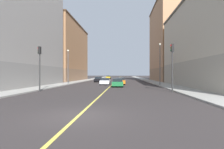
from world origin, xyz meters
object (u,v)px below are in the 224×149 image
at_px(traffic_light_right_near, 40,62).
at_px(car_black, 98,79).
at_px(car_white, 105,81).
at_px(car_orange, 120,81).
at_px(building_right_midblock, 62,53).
at_px(traffic_light_left_near, 172,61).
at_px(building_left_near, 220,43).
at_px(car_blue, 121,80).
at_px(car_yellow, 108,77).
at_px(building_left_mid, 174,42).
at_px(street_lamp_left_near, 160,60).
at_px(car_green, 118,83).
at_px(street_lamp_right_near, 68,63).

bearing_deg(traffic_light_right_near, car_black, 81.83).
bearing_deg(car_white, car_orange, 19.59).
height_order(building_right_midblock, traffic_light_left_near, building_right_midblock).
bearing_deg(traffic_light_right_near, building_left_near, 16.25).
bearing_deg(car_blue, traffic_light_left_near, -74.59).
xyz_separation_m(car_white, car_yellow, (-3.14, 43.34, 0.01)).
relative_size(traffic_light_right_near, car_blue, 1.34).
bearing_deg(building_left_near, building_left_mid, 90.00).
bearing_deg(building_right_midblock, street_lamp_left_near, -39.00).
height_order(building_left_near, car_green, building_left_near).
relative_size(building_left_near, street_lamp_left_near, 3.43).
xyz_separation_m(traffic_light_right_near, street_lamp_left_near, (16.76, 11.85, 1.14)).
xyz_separation_m(car_black, car_blue, (5.81, -1.87, -0.07)).
bearing_deg(traffic_light_right_near, car_yellow, 86.61).
distance_m(traffic_light_left_near, car_yellow, 58.56).
xyz_separation_m(building_right_midblock, street_lamp_right_near, (8.07, -18.79, -4.43)).
bearing_deg(building_left_mid, traffic_light_right_near, -127.88).
xyz_separation_m(street_lamp_left_near, car_white, (-10.24, 1.97, -4.04)).
bearing_deg(traffic_light_left_near, building_left_near, 38.53).
xyz_separation_m(car_yellow, car_green, (5.77, -48.74, -0.00)).
height_order(building_right_midblock, car_green, building_right_midblock).
relative_size(street_lamp_left_near, car_yellow, 1.84).
height_order(traffic_light_left_near, street_lamp_right_near, street_lamp_right_near).
distance_m(building_right_midblock, car_white, 25.83).
relative_size(building_right_midblock, traffic_light_right_near, 4.71).
height_order(building_right_midblock, car_yellow, building_right_midblock).
xyz_separation_m(traffic_light_right_near, car_blue, (9.39, 23.07, -2.95)).
distance_m(building_right_midblock, car_black, 16.91).
height_order(building_left_near, car_orange, building_left_near).
xyz_separation_m(street_lamp_right_near, car_orange, (10.50, 0.91, -3.65)).
distance_m(street_lamp_right_near, car_orange, 11.16).
bearing_deg(traffic_light_left_near, car_black, 116.01).
height_order(car_white, car_orange, car_orange).
bearing_deg(building_left_mid, street_lamp_right_near, -145.19).
bearing_deg(car_black, car_blue, -17.80).
distance_m(building_left_mid, car_white, 27.89).
xyz_separation_m(building_right_midblock, car_white, (15.58, -18.94, -8.09)).
bearing_deg(building_right_midblock, building_left_near, -36.98).
xyz_separation_m(car_white, car_blue, (2.86, 9.25, -0.05)).
distance_m(traffic_light_right_near, car_green, 12.77).
xyz_separation_m(street_lamp_right_near, car_black, (4.56, 10.96, -3.64)).
bearing_deg(car_black, car_yellow, 90.35).
bearing_deg(street_lamp_left_near, car_white, 169.11).
height_order(building_left_mid, car_yellow, building_left_mid).
relative_size(street_lamp_left_near, car_blue, 1.87).
bearing_deg(car_green, traffic_light_left_near, -51.94).
xyz_separation_m(building_left_near, traffic_light_left_near, (-9.09, -7.24, -3.16)).
bearing_deg(car_yellow, street_lamp_left_near, -73.55).
distance_m(building_left_near, car_white, 20.41).
bearing_deg(building_left_near, car_blue, 134.30).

